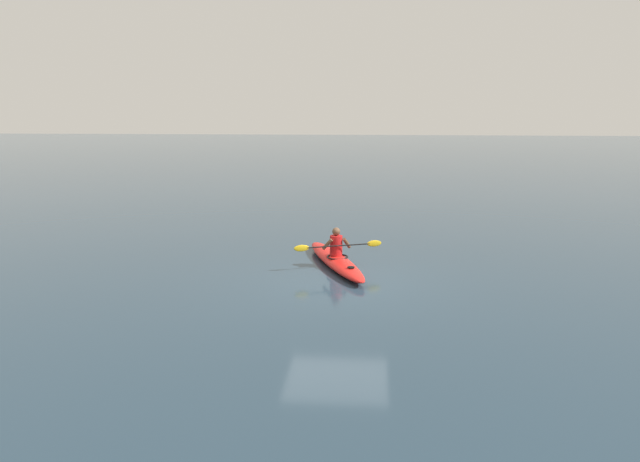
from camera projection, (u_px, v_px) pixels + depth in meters
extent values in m
plane|color=#233847|center=(338.00, 283.00, 13.99)|extent=(160.00, 160.00, 0.00)
ellipsoid|color=red|center=(335.00, 260.00, 15.42)|extent=(2.08, 4.15, 0.31)
torus|color=black|center=(337.00, 257.00, 15.23)|extent=(0.73, 0.73, 0.04)
cylinder|color=black|center=(351.00, 267.00, 14.20)|extent=(0.18, 0.18, 0.02)
cylinder|color=red|center=(336.00, 245.00, 15.28)|extent=(0.33, 0.33, 0.52)
sphere|color=brown|center=(336.00, 232.00, 15.21)|extent=(0.21, 0.21, 0.21)
cylinder|color=black|center=(338.00, 246.00, 15.09)|extent=(1.84, 0.73, 0.03)
ellipsoid|color=gold|center=(374.00, 243.00, 15.35)|extent=(0.39, 0.18, 0.17)
ellipsoid|color=gold|center=(302.00, 248.00, 14.82)|extent=(0.39, 0.18, 0.17)
cylinder|color=brown|center=(347.00, 243.00, 15.26)|extent=(0.25, 0.26, 0.34)
cylinder|color=brown|center=(327.00, 244.00, 15.12)|extent=(0.31, 0.16, 0.34)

